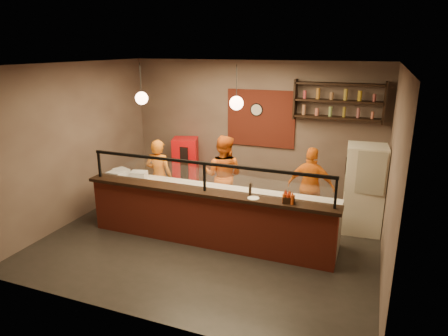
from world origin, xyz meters
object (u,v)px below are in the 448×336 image
at_px(fridge, 364,189).
at_px(red_cooler, 186,165).
at_px(pizza_dough, 243,195).
at_px(wall_clock, 257,110).
at_px(cook_mid, 223,176).
at_px(condiment_caddy, 289,199).
at_px(cook_right, 311,187).
at_px(cook_left, 159,176).
at_px(pepper_mill, 250,189).

distance_m(fridge, red_cooler, 4.27).
bearing_deg(pizza_dough, wall_clock, 101.63).
bearing_deg(wall_clock, pizza_dough, -78.37).
distance_m(wall_clock, cook_mid, 1.82).
xyz_separation_m(fridge, condiment_caddy, (-1.10, -1.70, 0.25)).
xyz_separation_m(wall_clock, cook_right, (1.51, -1.18, -1.29)).
height_order(cook_left, fridge, fridge).
bearing_deg(cook_left, pizza_dough, 157.86).
bearing_deg(wall_clock, cook_mid, -103.63).
relative_size(pizza_dough, condiment_caddy, 2.75).
bearing_deg(cook_left, red_cooler, -92.89).
bearing_deg(fridge, red_cooler, 164.79).
bearing_deg(wall_clock, red_cooler, -169.66).
xyz_separation_m(pizza_dough, pepper_mill, (0.22, -0.33, 0.26)).
xyz_separation_m(wall_clock, cook_left, (-1.68, -1.64, -1.29)).
distance_m(cook_right, pizza_dough, 1.56).
bearing_deg(fridge, condiment_caddy, -127.82).
xyz_separation_m(red_cooler, pepper_mill, (2.41, -2.37, 0.49)).
bearing_deg(cook_left, cook_right, -175.57).
height_order(pizza_dough, pepper_mill, pepper_mill).
bearing_deg(red_cooler, pepper_mill, -62.65).
xyz_separation_m(cook_right, condiment_caddy, (-0.11, -1.61, 0.31)).
bearing_deg(fridge, pizza_dough, -152.57).
distance_m(red_cooler, pepper_mill, 3.41).
bearing_deg(red_cooler, pizza_dough, -61.18).
height_order(cook_mid, pepper_mill, cook_mid).
xyz_separation_m(cook_left, pizza_dough, (2.16, -0.71, 0.10)).
bearing_deg(wall_clock, fridge, -23.46).
bearing_deg(cook_right, pepper_mill, 66.92).
bearing_deg(cook_mid, fridge, -176.85).
xyz_separation_m(cook_right, pepper_mill, (-0.80, -1.51, 0.36)).
height_order(red_cooler, condiment_caddy, red_cooler).
bearing_deg(fridge, pepper_mill, -143.05).
bearing_deg(cook_mid, condiment_caddy, 137.87).
distance_m(cook_right, fridge, 1.00).
relative_size(fridge, red_cooler, 1.27).
bearing_deg(condiment_caddy, cook_mid, 139.10).
relative_size(wall_clock, red_cooler, 0.22).
relative_size(wall_clock, cook_left, 0.19).
distance_m(pizza_dough, condiment_caddy, 1.03).
distance_m(wall_clock, cook_left, 2.68).
relative_size(cook_right, fridge, 0.94).
relative_size(wall_clock, fridge, 0.17).
bearing_deg(pepper_mill, cook_right, 62.05).
bearing_deg(red_cooler, cook_left, -107.08).
distance_m(pizza_dough, pepper_mill, 0.47).
xyz_separation_m(pizza_dough, condiment_caddy, (0.91, -0.43, 0.21)).
height_order(cook_left, condiment_caddy, cook_left).
distance_m(cook_mid, fridge, 2.82).
height_order(condiment_caddy, pepper_mill, pepper_mill).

